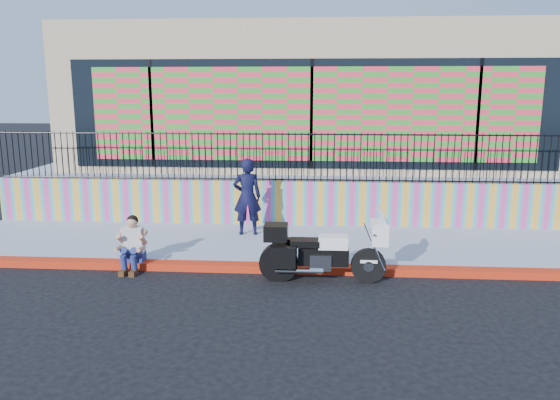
{
  "coord_description": "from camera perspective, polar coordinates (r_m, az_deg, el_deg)",
  "views": [
    {
      "loc": [
        0.21,
        -10.1,
        3.5
      ],
      "look_at": [
        -0.6,
        1.2,
        1.18
      ],
      "focal_mm": 35.0,
      "sensor_mm": 36.0,
      "label": 1
    }
  ],
  "objects": [
    {
      "name": "storefront_building",
      "position": [
        18.24,
        3.52,
        10.74
      ],
      "size": [
        14.0,
        8.06,
        4.0
      ],
      "color": "tan",
      "rests_on": "elevated_platform"
    },
    {
      "name": "metal_fence",
      "position": [
        13.45,
        3.2,
        4.49
      ],
      "size": [
        15.8,
        0.04,
        1.2
      ],
      "primitive_type": null,
      "color": "black",
      "rests_on": "mural_wall"
    },
    {
      "name": "ground",
      "position": [
        10.69,
        2.79,
        -7.57
      ],
      "size": [
        90.0,
        90.0,
        0.0
      ],
      "primitive_type": "plane",
      "color": "black",
      "rests_on": "ground"
    },
    {
      "name": "sidewalk",
      "position": [
        12.24,
        2.98,
        -4.71
      ],
      "size": [
        16.0,
        3.0,
        0.15
      ],
      "primitive_type": "cube",
      "color": "#929AAF",
      "rests_on": "ground"
    },
    {
      "name": "red_curb",
      "position": [
        10.67,
        2.8,
        -7.19
      ],
      "size": [
        16.0,
        0.3,
        0.15
      ],
      "primitive_type": "cube",
      "color": "red",
      "rests_on": "ground"
    },
    {
      "name": "police_motorcycle",
      "position": [
        10.06,
        4.31,
        -5.24
      ],
      "size": [
        2.29,
        0.76,
        1.43
      ],
      "color": "black",
      "rests_on": "ground"
    },
    {
      "name": "mural_wall",
      "position": [
        13.64,
        3.15,
        -0.31
      ],
      "size": [
        16.0,
        0.2,
        1.1
      ],
      "primitive_type": "cube",
      "color": "#DB398E",
      "rests_on": "sidewalk"
    },
    {
      "name": "elevated_platform",
      "position": [
        18.67,
        3.43,
        2.67
      ],
      "size": [
        16.0,
        10.0,
        1.25
      ],
      "primitive_type": "cube",
      "color": "#929AAF",
      "rests_on": "ground"
    },
    {
      "name": "police_officer",
      "position": [
        12.66,
        -3.45,
        0.35
      ],
      "size": [
        0.72,
        0.53,
        1.79
      ],
      "primitive_type": "imported",
      "rotation": [
        0.0,
        0.0,
        3.31
      ],
      "color": "black",
      "rests_on": "sidewalk"
    },
    {
      "name": "seated_man",
      "position": [
        11.02,
        -15.24,
        -4.94
      ],
      "size": [
        0.54,
        0.71,
        1.06
      ],
      "color": "navy",
      "rests_on": "ground"
    }
  ]
}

